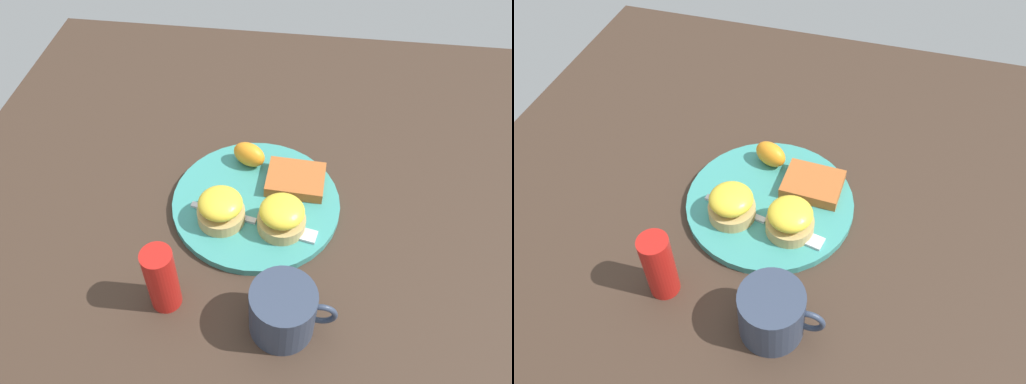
{
  "view_description": "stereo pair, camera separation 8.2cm",
  "coord_description": "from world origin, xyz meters",
  "views": [
    {
      "loc": [
        0.07,
        -0.54,
        0.65
      ],
      "look_at": [
        0.0,
        0.0,
        0.03
      ],
      "focal_mm": 35.0,
      "sensor_mm": 36.0,
      "label": 1
    },
    {
      "loc": [
        0.15,
        -0.52,
        0.65
      ],
      "look_at": [
        0.0,
        0.0,
        0.03
      ],
      "focal_mm": 35.0,
      "sensor_mm": 36.0,
      "label": 2
    }
  ],
  "objects": [
    {
      "name": "sandwich_benedict_right",
      "position": [
        0.05,
        -0.05,
        0.04
      ],
      "size": [
        0.08,
        0.08,
        0.06
      ],
      "color": "tan",
      "rests_on": "plate"
    },
    {
      "name": "orange_wedge",
      "position": [
        -0.02,
        0.08,
        0.04
      ],
      "size": [
        0.07,
        0.06,
        0.04
      ],
      "primitive_type": "ellipsoid",
      "rotation": [
        0.0,
        0.0,
        2.74
      ],
      "color": "orange",
      "rests_on": "plate"
    },
    {
      "name": "ground_plane",
      "position": [
        0.0,
        0.0,
        0.0
      ],
      "size": [
        1.1,
        1.1,
        0.0
      ],
      "primitive_type": "plane",
      "color": "#38281E"
    },
    {
      "name": "cup",
      "position": [
        0.06,
        -0.21,
        0.04
      ],
      "size": [
        0.12,
        0.09,
        0.08
      ],
      "color": "#2D384C",
      "rests_on": "ground_plane"
    },
    {
      "name": "sandwich_benedict_left",
      "position": [
        -0.05,
        -0.05,
        0.04
      ],
      "size": [
        0.08,
        0.08,
        0.06
      ],
      "color": "tan",
      "rests_on": "plate"
    },
    {
      "name": "fork",
      "position": [
        0.01,
        -0.05,
        0.02
      ],
      "size": [
        0.21,
        0.06,
        0.0
      ],
      "color": "silver",
      "rests_on": "plate"
    },
    {
      "name": "condiment_bottle",
      "position": [
        -0.11,
        -0.2,
        0.06
      ],
      "size": [
        0.04,
        0.04,
        0.12
      ],
      "primitive_type": "cylinder",
      "color": "#B21914",
      "rests_on": "ground_plane"
    },
    {
      "name": "hashbrown_patty",
      "position": [
        0.06,
        0.05,
        0.02
      ],
      "size": [
        0.1,
        0.08,
        0.02
      ],
      "primitive_type": "cube",
      "rotation": [
        0.0,
        0.0,
        -0.04
      ],
      "color": "#A95827",
      "rests_on": "plate"
    },
    {
      "name": "plate",
      "position": [
        0.0,
        0.0,
        0.01
      ],
      "size": [
        0.28,
        0.28,
        0.01
      ],
      "primitive_type": "cylinder",
      "color": "teal",
      "rests_on": "ground_plane"
    }
  ]
}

